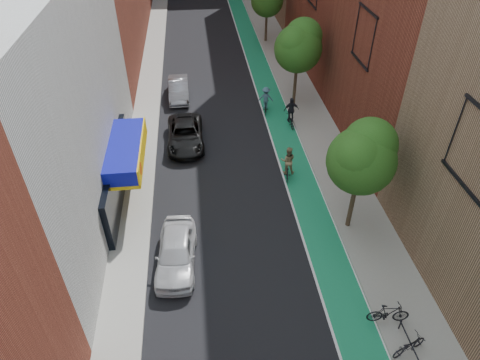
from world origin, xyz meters
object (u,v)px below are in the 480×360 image
object	(u,v)px
parked_car_black	(185,135)
parked_car_silver	(179,89)
parked_car_white	(176,252)
cyclist_lane_near	(288,164)
cyclist_lane_mid	(291,115)
cyclist_lane_far	(266,101)

from	to	relation	value
parked_car_black	parked_car_silver	size ratio (longest dim) A/B	1.17
parked_car_white	cyclist_lane_near	distance (m)	9.22
parked_car_black	cyclist_lane_near	bearing A→B (deg)	-36.87
cyclist_lane_mid	cyclist_lane_far	distance (m)	2.72
cyclist_lane_mid	cyclist_lane_far	size ratio (longest dim) A/B	1.08
parked_car_black	cyclist_lane_mid	size ratio (longest dim) A/B	2.37
cyclist_lane_near	cyclist_lane_far	bearing A→B (deg)	-79.39
parked_car_white	cyclist_lane_far	size ratio (longest dim) A/B	2.26
cyclist_lane_near	cyclist_lane_far	distance (m)	8.41
parked_car_white	parked_car_silver	world-z (taller)	parked_car_white
parked_car_black	cyclist_lane_near	size ratio (longest dim) A/B	2.41
parked_car_black	cyclist_lane_mid	distance (m)	7.86
parked_car_white	cyclist_lane_mid	size ratio (longest dim) A/B	2.09
parked_car_black	cyclist_lane_near	xyz separation A→B (m)	(6.20, -4.57, 0.26)
parked_car_silver	cyclist_lane_near	xyz separation A→B (m)	(6.66, -11.61, 0.25)
parked_car_silver	cyclist_lane_far	size ratio (longest dim) A/B	2.20
parked_car_silver	cyclist_lane_mid	distance (m)	9.82
parked_car_white	cyclist_lane_far	world-z (taller)	cyclist_lane_far
parked_car_white	parked_car_black	world-z (taller)	parked_car_white
parked_car_black	cyclist_lane_near	distance (m)	7.70
parked_car_silver	cyclist_lane_mid	world-z (taller)	cyclist_lane_mid
parked_car_black	cyclist_lane_far	bearing A→B (deg)	31.32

